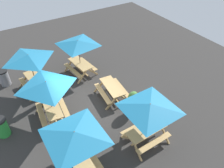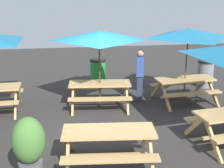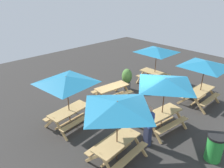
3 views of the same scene
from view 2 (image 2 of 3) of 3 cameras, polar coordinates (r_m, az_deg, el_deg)
ground_plane at (r=8.11m, az=-2.08°, el=-7.78°), size 24.00×24.00×0.00m
picnic_table_0 at (r=6.19m, az=-0.57°, el=-10.13°), size 1.94×1.70×0.81m
picnic_table_1 at (r=9.63m, az=13.69°, el=8.03°), size 2.17×2.17×2.34m
picnic_table_4 at (r=8.91m, az=-2.34°, el=7.82°), size 2.21×2.21×2.34m
trash_bin_green at (r=11.49m, az=-2.58°, el=2.21°), size 0.59×0.59×0.98m
trash_bin_gray at (r=11.76m, az=16.71°, el=1.85°), size 0.59×0.59×0.98m
potted_plant_0 at (r=5.82m, az=-14.91°, el=-11.06°), size 0.59×0.59×1.26m
person_standing at (r=9.64m, az=5.13°, el=1.74°), size 0.30×0.40×1.67m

